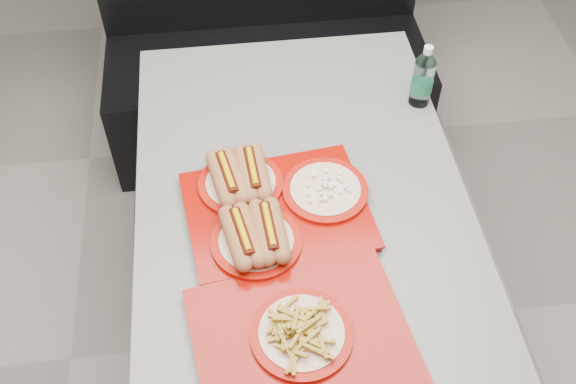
{
  "coord_description": "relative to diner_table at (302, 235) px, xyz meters",
  "views": [
    {
      "loc": [
        -0.18,
        -1.16,
        2.15
      ],
      "look_at": [
        -0.04,
        -0.04,
        0.83
      ],
      "focal_mm": 42.0,
      "sensor_mm": 36.0,
      "label": 1
    }
  ],
  "objects": [
    {
      "name": "booth_bench",
      "position": [
        0.0,
        1.09,
        -0.18
      ],
      "size": [
        1.3,
        0.57,
        1.35
      ],
      "color": "black",
      "rests_on": "ground"
    },
    {
      "name": "water_bottle",
      "position": [
        0.41,
        0.34,
        0.26
      ],
      "size": [
        0.07,
        0.07,
        0.21
      ],
      "rotation": [
        0.0,
        0.0,
        0.12
      ],
      "color": "silver",
      "rests_on": "diner_table"
    },
    {
      "name": "ground",
      "position": [
        0.0,
        0.0,
        -0.58
      ],
      "size": [
        6.0,
        6.0,
        0.0
      ],
      "primitive_type": "plane",
      "color": "gray",
      "rests_on": "ground"
    },
    {
      "name": "diner_table",
      "position": [
        0.0,
        0.0,
        0.0
      ],
      "size": [
        0.92,
        1.42,
        0.75
      ],
      "color": "black",
      "rests_on": "ground"
    },
    {
      "name": "tray_near",
      "position": [
        -0.09,
        -0.05,
        0.2
      ],
      "size": [
        0.51,
        0.43,
        0.1
      ],
      "rotation": [
        0.0,
        0.0,
        0.12
      ],
      "color": "#920B03",
      "rests_on": "diner_table"
    },
    {
      "name": "tray_far",
      "position": [
        -0.06,
        -0.42,
        0.19
      ],
      "size": [
        0.54,
        0.45,
        0.1
      ],
      "rotation": [
        0.0,
        0.0,
        0.14
      ],
      "color": "#920B03",
      "rests_on": "diner_table"
    }
  ]
}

